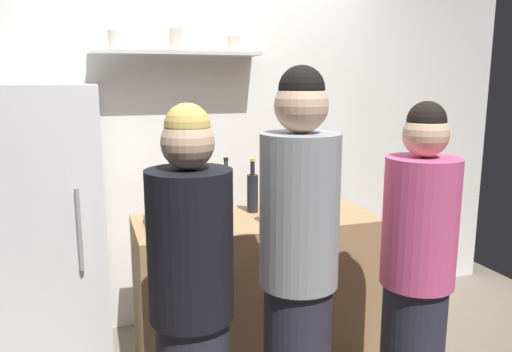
# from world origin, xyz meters

# --- Properties ---
(back_wall_assembly) EXTENTS (4.80, 0.32, 2.60)m
(back_wall_assembly) POSITION_xyz_m (-0.00, 1.25, 1.30)
(back_wall_assembly) COLOR white
(back_wall_assembly) RESTS_ON ground
(refrigerator) EXTENTS (0.62, 0.62, 1.67)m
(refrigerator) POSITION_xyz_m (-1.01, 0.85, 0.84)
(refrigerator) COLOR white
(refrigerator) RESTS_ON ground
(counter) EXTENTS (1.42, 0.61, 0.90)m
(counter) POSITION_xyz_m (0.15, 0.54, 0.45)
(counter) COLOR #9E7A51
(counter) RESTS_ON ground
(baking_pan) EXTENTS (0.34, 0.24, 0.05)m
(baking_pan) POSITION_xyz_m (-0.32, 0.55, 0.92)
(baking_pan) COLOR gray
(baking_pan) RESTS_ON counter
(utensil_holder) EXTENTS (0.10, 0.10, 0.20)m
(utensil_holder) POSITION_xyz_m (0.63, 0.59, 0.96)
(utensil_holder) COLOR #B2B2B7
(utensil_holder) RESTS_ON counter
(wine_bottle_dark_glass) EXTENTS (0.07, 0.07, 0.33)m
(wine_bottle_dark_glass) POSITION_xyz_m (0.17, 0.67, 1.03)
(wine_bottle_dark_glass) COLOR black
(wine_bottle_dark_glass) RESTS_ON counter
(wine_bottle_green_glass) EXTENTS (0.06, 0.06, 0.34)m
(wine_bottle_green_glass) POSITION_xyz_m (0.02, 0.71, 1.03)
(wine_bottle_green_glass) COLOR #19471E
(wine_bottle_green_glass) RESTS_ON counter
(wine_bottle_pale_glass) EXTENTS (0.07, 0.07, 0.33)m
(wine_bottle_pale_glass) POSITION_xyz_m (0.40, 0.56, 1.02)
(wine_bottle_pale_glass) COLOR #B2BFB2
(wine_bottle_pale_glass) RESTS_ON counter
(wine_bottle_amber_glass) EXTENTS (0.07, 0.07, 0.30)m
(wine_bottle_amber_glass) POSITION_xyz_m (0.39, 0.78, 1.01)
(wine_bottle_amber_glass) COLOR #472814
(wine_bottle_amber_glass) RESTS_ON counter
(water_bottle_plastic) EXTENTS (0.09, 0.09, 0.25)m
(water_bottle_plastic) POSITION_xyz_m (0.20, 0.38, 1.01)
(water_bottle_plastic) COLOR silver
(water_bottle_plastic) RESTS_ON counter
(person_pink_top) EXTENTS (0.34, 0.34, 1.61)m
(person_pink_top) POSITION_xyz_m (0.66, -0.31, 0.79)
(person_pink_top) COLOR #262633
(person_pink_top) RESTS_ON ground
(person_grey_hoodie) EXTENTS (0.34, 0.34, 1.76)m
(person_grey_hoodie) POSITION_xyz_m (0.07, -0.29, 0.88)
(person_grey_hoodie) COLOR #262633
(person_grey_hoodie) RESTS_ON ground
(person_blonde) EXTENTS (0.34, 0.34, 1.62)m
(person_blonde) POSITION_xyz_m (-0.41, -0.31, 0.80)
(person_blonde) COLOR #262633
(person_blonde) RESTS_ON ground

